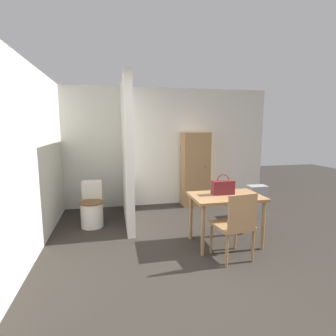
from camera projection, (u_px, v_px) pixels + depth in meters
name	position (u px, v px, depth m)	size (l,w,h in m)	color
ground_plane	(213.00, 295.00, 2.65)	(16.00, 16.00, 0.00)	#2D2823
wall_back	(157.00, 147.00, 5.66)	(4.91, 0.12, 2.50)	silver
wall_left	(35.00, 159.00, 3.62)	(0.12, 4.25, 2.50)	silver
partition_wall	(127.00, 152.00, 4.63)	(0.12, 1.72, 2.50)	silver
dining_table	(226.00, 202.00, 3.73)	(0.99, 0.66, 0.73)	#997047
wooden_chair	(236.00, 223.00, 3.28)	(0.50, 0.50, 0.89)	#997047
toilet	(92.00, 208.00, 4.50)	(0.40, 0.54, 0.75)	silver
handbag	(223.00, 187.00, 3.75)	(0.32, 0.14, 0.29)	maroon
wooden_cabinet	(195.00, 169.00, 5.63)	(0.57, 0.40, 1.58)	#997047
space_heater	(257.00, 201.00, 5.00)	(0.35, 0.22, 0.59)	#9E9EA3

